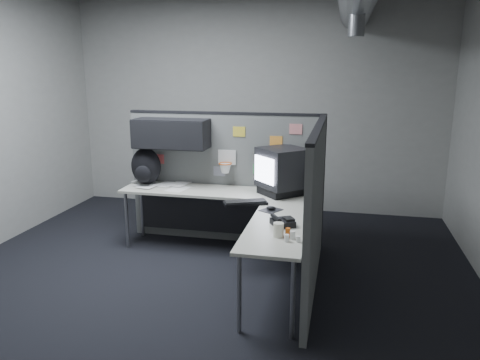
% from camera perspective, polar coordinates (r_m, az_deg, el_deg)
% --- Properties ---
extents(room, '(5.62, 5.62, 3.22)m').
position_cam_1_polar(room, '(4.27, 2.19, 12.79)').
color(room, black).
rests_on(room, ground).
extents(partition_back, '(2.44, 0.42, 1.63)m').
position_cam_1_polar(partition_back, '(5.77, -3.62, 1.99)').
color(partition_back, '#5C5E5C').
rests_on(partition_back, ground).
extents(partition_right, '(0.07, 2.23, 1.63)m').
position_cam_1_polar(partition_right, '(4.61, 9.19, -3.42)').
color(partition_right, '#5C5E5C').
rests_on(partition_right, ground).
extents(desk, '(2.31, 2.11, 0.73)m').
position_cam_1_polar(desk, '(5.27, -0.97, -3.42)').
color(desk, beige).
rests_on(desk, ground).
extents(monitor, '(0.66, 0.66, 0.54)m').
position_cam_1_polar(monitor, '(5.35, 5.16, 1.15)').
color(monitor, black).
rests_on(monitor, desk).
extents(keyboard, '(0.49, 0.34, 0.04)m').
position_cam_1_polar(keyboard, '(4.99, 0.65, -2.77)').
color(keyboard, black).
rests_on(keyboard, desk).
extents(mouse, '(0.25, 0.26, 0.05)m').
position_cam_1_polar(mouse, '(4.79, 3.80, -3.53)').
color(mouse, black).
rests_on(mouse, desk).
extents(phone, '(0.26, 0.27, 0.10)m').
position_cam_1_polar(phone, '(4.35, 5.17, -5.10)').
color(phone, black).
rests_on(phone, desk).
extents(bottles, '(0.15, 0.16, 0.08)m').
position_cam_1_polar(bottles, '(4.01, 6.19, -6.75)').
color(bottles, silver).
rests_on(bottles, desk).
extents(cup, '(0.11, 0.11, 0.12)m').
position_cam_1_polar(cup, '(4.06, 4.72, -6.07)').
color(cup, silver).
rests_on(cup, desk).
extents(papers, '(0.81, 0.61, 0.02)m').
position_cam_1_polar(papers, '(5.88, -9.73, -0.53)').
color(papers, white).
rests_on(papers, desk).
extents(backpack, '(0.42, 0.40, 0.46)m').
position_cam_1_polar(backpack, '(5.89, -11.42, 1.56)').
color(backpack, black).
rests_on(backpack, desk).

